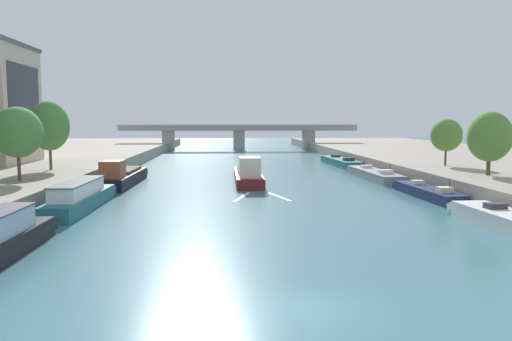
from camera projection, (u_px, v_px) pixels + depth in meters
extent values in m
plane|color=#42757F|center=(312.00, 310.00, 19.38)|extent=(400.00, 400.00, 0.00)
cube|color=gray|center=(2.00, 165.00, 71.76)|extent=(36.00, 170.00, 1.94)
cube|color=gray|center=(481.00, 163.00, 76.07)|extent=(36.00, 170.00, 1.94)
cube|color=maroon|center=(248.00, 177.00, 60.57)|extent=(3.07, 16.50, 1.11)
cube|color=maroon|center=(245.00, 169.00, 69.10)|extent=(2.91, 1.24, 0.92)
cube|color=maroon|center=(248.00, 172.00, 60.51)|extent=(3.13, 16.50, 0.06)
cube|color=beige|center=(250.00, 167.00, 54.82)|extent=(2.30, 3.30, 2.21)
cube|color=black|center=(249.00, 163.00, 56.44)|extent=(1.84, 0.03, 0.62)
cube|color=brown|center=(247.00, 169.00, 62.13)|extent=(2.39, 8.58, 0.36)
cylinder|color=#232328|center=(254.00, 172.00, 55.56)|extent=(0.07, 0.07, 1.10)
cube|color=silver|center=(279.00, 197.00, 48.30)|extent=(2.00, 5.87, 0.03)
cube|color=silver|center=(242.00, 197.00, 48.09)|extent=(2.00, 5.87, 0.03)
cube|color=black|center=(40.00, 223.00, 32.24)|extent=(2.04, 1.25, 0.96)
cube|color=#23666B|center=(81.00, 202.00, 41.53)|extent=(2.61, 13.61, 1.17)
cube|color=#23666B|center=(103.00, 189.00, 48.62)|extent=(2.33, 1.28, 0.95)
cube|color=#23666B|center=(81.00, 195.00, 41.47)|extent=(2.66, 13.61, 0.06)
cube|color=white|center=(78.00, 189.00, 40.73)|extent=(2.11, 8.72, 1.13)
cube|color=#4C4C51|center=(78.00, 182.00, 40.67)|extent=(2.26, 8.98, 0.08)
cylinder|color=#232328|center=(69.00, 195.00, 37.38)|extent=(0.07, 0.07, 1.10)
cube|color=black|center=(123.00, 179.00, 57.94)|extent=(3.16, 14.93, 1.26)
cube|color=black|center=(136.00, 171.00, 65.68)|extent=(2.81, 1.30, 1.00)
cube|color=black|center=(123.00, 173.00, 57.88)|extent=(3.22, 14.93, 0.06)
cube|color=#9E5133|center=(113.00, 169.00, 52.75)|extent=(2.25, 3.01, 1.84)
cube|color=black|center=(116.00, 165.00, 54.21)|extent=(1.77, 0.06, 0.51)
cube|color=brown|center=(126.00, 170.00, 59.33)|extent=(2.41, 7.78, 0.36)
cylinder|color=#232328|center=(118.00, 172.00, 53.40)|extent=(0.07, 0.07, 1.10)
cube|color=silver|center=(466.00, 206.00, 39.19)|extent=(2.64, 1.32, 0.92)
cube|color=#38383D|center=(495.00, 206.00, 35.16)|extent=(1.40, 0.95, 0.40)
cube|color=#1E284C|center=(428.00, 193.00, 47.72)|extent=(2.65, 11.61, 0.92)
cube|color=#1E284C|center=(404.00, 184.00, 53.78)|extent=(2.18, 1.28, 0.82)
cube|color=#1E284C|center=(429.00, 188.00, 47.68)|extent=(2.69, 11.61, 0.06)
cube|color=beige|center=(418.00, 182.00, 50.17)|extent=(1.15, 0.94, 0.40)
cube|color=beige|center=(444.00, 190.00, 44.45)|extent=(1.27, 1.14, 0.48)
cylinder|color=#232328|center=(449.00, 186.00, 44.22)|extent=(0.07, 0.07, 1.10)
cube|color=gray|center=(374.00, 175.00, 63.32)|extent=(3.21, 14.90, 1.03)
cube|color=gray|center=(357.00, 168.00, 71.01)|extent=(2.71, 1.29, 0.88)
cube|color=gray|center=(374.00, 171.00, 63.26)|extent=(3.27, 14.91, 0.06)
cube|color=white|center=(366.00, 166.00, 66.48)|extent=(1.43, 0.94, 0.40)
cube|color=white|center=(386.00, 172.00, 59.12)|extent=(1.58, 1.14, 0.48)
cylinder|color=#232328|center=(390.00, 169.00, 58.83)|extent=(0.07, 0.07, 1.10)
cube|color=#23666B|center=(341.00, 162.00, 82.83)|extent=(3.53, 16.06, 1.06)
cube|color=#23666B|center=(329.00, 158.00, 91.07)|extent=(2.84, 1.33, 0.90)
cube|color=#23666B|center=(341.00, 159.00, 82.78)|extent=(3.59, 16.06, 0.06)
cube|color=#38383D|center=(336.00, 156.00, 86.23)|extent=(1.51, 0.95, 0.40)
cube|color=#38383D|center=(348.00, 159.00, 78.33)|extent=(1.66, 1.16, 0.48)
cylinder|color=#232328|center=(352.00, 157.00, 78.02)|extent=(0.07, 0.07, 1.10)
cylinder|color=brown|center=(19.00, 164.00, 44.75)|extent=(0.29, 0.29, 3.15)
ellipsoid|color=#4C8942|center=(17.00, 132.00, 44.47)|extent=(4.34, 4.34, 4.56)
cylinder|color=brown|center=(50.00, 155.00, 55.12)|extent=(0.29, 0.29, 3.37)
ellipsoid|color=#4C8942|center=(49.00, 126.00, 54.81)|extent=(4.31, 4.31, 5.45)
cylinder|color=brown|center=(488.00, 163.00, 49.66)|extent=(0.39, 0.39, 2.49)
ellipsoid|color=#568438|center=(490.00, 137.00, 49.40)|extent=(4.33, 4.33, 4.99)
cylinder|color=brown|center=(446.00, 155.00, 60.29)|extent=(0.25, 0.25, 2.63)
ellipsoid|color=#568438|center=(446.00, 135.00, 60.06)|extent=(3.73, 3.73, 3.95)
cube|color=#232833|center=(25.00, 100.00, 63.46)|extent=(0.04, 9.84, 8.86)
cube|color=gray|center=(239.00, 129.00, 125.22)|extent=(59.41, 4.40, 0.60)
cube|color=gray|center=(239.00, 127.00, 123.16)|extent=(59.41, 0.30, 0.90)
cube|color=gray|center=(239.00, 126.00, 127.14)|extent=(59.41, 0.30, 0.90)
cube|color=gray|center=(168.00, 141.00, 124.43)|extent=(2.80, 3.60, 4.97)
cube|color=gray|center=(239.00, 140.00, 125.50)|extent=(2.80, 3.60, 4.97)
cube|color=gray|center=(308.00, 140.00, 126.57)|extent=(2.80, 3.60, 4.97)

